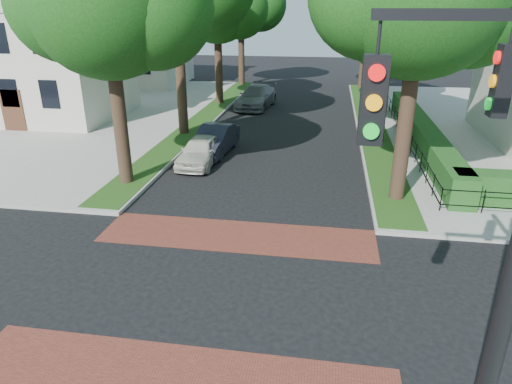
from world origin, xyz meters
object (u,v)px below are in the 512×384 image
at_px(parked_car_front, 201,151).
at_px(parked_car_rear, 256,97).
at_px(parked_car_middle, 214,140).
at_px(traffic_signal, 503,212).

relative_size(parked_car_front, parked_car_rear, 0.73).
xyz_separation_m(parked_car_front, parked_car_rear, (0.55, 13.29, 0.11)).
xyz_separation_m(parked_car_middle, parked_car_rear, (0.32, 11.50, 0.08)).
bearing_deg(parked_car_front, traffic_signal, -58.73).
height_order(parked_car_front, parked_car_rear, parked_car_rear).
bearing_deg(traffic_signal, parked_car_rear, 105.03).
bearing_deg(parked_car_middle, traffic_signal, -59.96).
distance_m(parked_car_front, parked_car_rear, 13.31).
relative_size(traffic_signal, parked_car_front, 2.04).
bearing_deg(parked_car_middle, parked_car_rear, 92.96).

